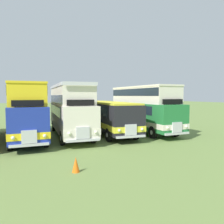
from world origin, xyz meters
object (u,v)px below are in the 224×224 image
(bus_sixth_in_row, at_px, (107,115))
(bus_fourth_in_row, at_px, (26,109))
(bus_fifth_in_row, at_px, (70,109))
(bus_seventh_in_row, at_px, (143,107))
(cone_near_end, at_px, (76,165))

(bus_sixth_in_row, bearing_deg, bus_fourth_in_row, -179.78)
(bus_fifth_in_row, bearing_deg, bus_seventh_in_row, -2.34)
(bus_sixth_in_row, bearing_deg, bus_seventh_in_row, -6.91)
(bus_fifth_in_row, relative_size, bus_sixth_in_row, 0.96)
(cone_near_end, bearing_deg, bus_fourth_in_row, 101.13)
(bus_fourth_in_row, distance_m, bus_fifth_in_row, 3.63)
(bus_fourth_in_row, bearing_deg, bus_seventh_in_row, -2.17)
(bus_fourth_in_row, relative_size, bus_sixth_in_row, 1.00)
(bus_fourth_in_row, xyz_separation_m, bus_fifth_in_row, (3.63, -0.11, -0.12))
(bus_fifth_in_row, bearing_deg, cone_near_end, -100.16)
(bus_fifth_in_row, height_order, cone_near_end, bus_fifth_in_row)
(bus_sixth_in_row, height_order, bus_seventh_in_row, bus_seventh_in_row)
(bus_seventh_in_row, relative_size, cone_near_end, 14.33)
(bus_fourth_in_row, distance_m, bus_seventh_in_row, 10.87)
(bus_fourth_in_row, xyz_separation_m, bus_seventh_in_row, (10.87, -0.41, -0.00))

